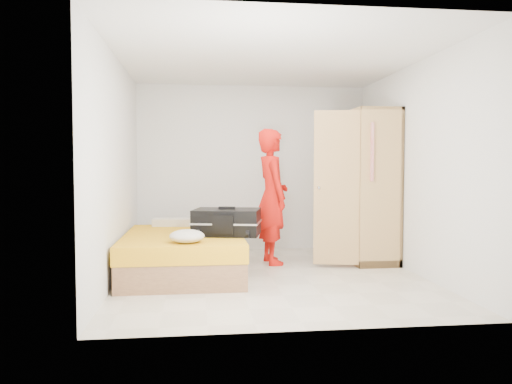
{
  "coord_description": "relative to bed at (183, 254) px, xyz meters",
  "views": [
    {
      "loc": [
        -0.88,
        -5.89,
        1.33
      ],
      "look_at": [
        -0.13,
        0.46,
        1.0
      ],
      "focal_mm": 35.0,
      "sensor_mm": 36.0,
      "label": 1
    }
  ],
  "objects": [
    {
      "name": "room",
      "position": [
        1.05,
        -0.28,
        1.05
      ],
      "size": [
        4.0,
        4.02,
        2.6
      ],
      "color": "beige",
      "rests_on": "ground"
    },
    {
      "name": "bed",
      "position": [
        0.0,
        0.0,
        0.0
      ],
      "size": [
        1.42,
        2.02,
        0.5
      ],
      "color": "#9C6E46",
      "rests_on": "ground"
    },
    {
      "name": "wardrobe",
      "position": [
        2.5,
        0.58,
        0.75
      ],
      "size": [
        1.16,
        1.2,
        2.1
      ],
      "color": "tan",
      "rests_on": "ground"
    },
    {
      "name": "person",
      "position": [
        1.19,
        0.55,
        0.67
      ],
      "size": [
        0.53,
        0.73,
        1.84
      ],
      "primitive_type": "imported",
      "rotation": [
        0.0,
        0.0,
        1.71
      ],
      "color": "red",
      "rests_on": "ground"
    },
    {
      "name": "suitcase",
      "position": [
        0.53,
        -0.15,
        0.4
      ],
      "size": [
        0.91,
        0.74,
        0.34
      ],
      "rotation": [
        0.0,
        0.0,
        -0.22
      ],
      "color": "black",
      "rests_on": "bed"
    },
    {
      "name": "round_cushion",
      "position": [
        0.06,
        -0.75,
        0.32
      ],
      "size": [
        0.38,
        0.38,
        0.15
      ],
      "primitive_type": "ellipsoid",
      "color": "beige",
      "rests_on": "bed"
    },
    {
      "name": "pillow",
      "position": [
        -0.15,
        0.85,
        0.3
      ],
      "size": [
        0.59,
        0.35,
        0.1
      ],
      "primitive_type": "cube",
      "rotation": [
        0.0,
        0.0,
        -0.13
      ],
      "color": "beige",
      "rests_on": "bed"
    }
  ]
}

